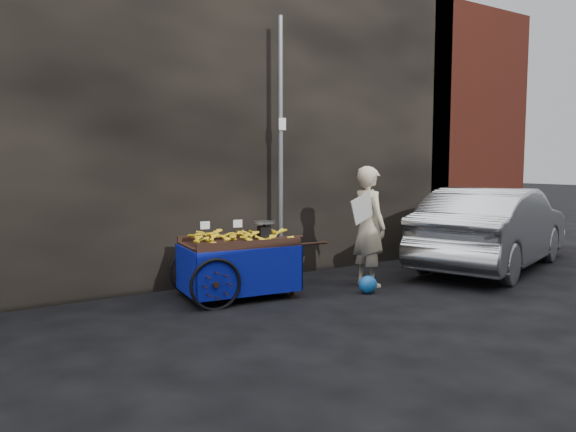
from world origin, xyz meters
TOP-DOWN VIEW (x-y plane):
  - ground at (0.00, 0.00)m, footprint 80.00×80.00m
  - building_wall at (0.39, 2.60)m, footprint 13.50×2.00m
  - street_pole at (0.30, 1.30)m, footprint 0.12×0.10m
  - banana_cart at (-0.82, 0.70)m, footprint 2.10×1.17m
  - vendor at (1.17, 0.26)m, footprint 0.76×0.67m
  - plastic_bag at (0.82, -0.13)m, footprint 0.28×0.22m
  - parked_car at (3.89, 0.09)m, footprint 4.49×2.77m

SIDE VIEW (x-z plane):
  - ground at x=0.00m, z-range 0.00..0.00m
  - plastic_bag at x=0.82m, z-range 0.00..0.25m
  - banana_cart at x=-0.82m, z-range 0.13..1.22m
  - parked_car at x=3.89m, z-range 0.00..1.40m
  - vendor at x=1.17m, z-range 0.00..1.77m
  - street_pole at x=0.30m, z-range 0.01..4.01m
  - building_wall at x=0.39m, z-range 0.00..5.00m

